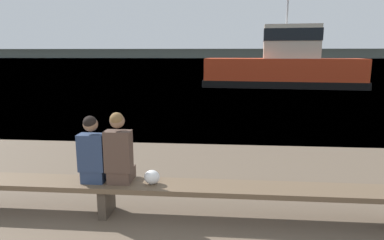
{
  "coord_description": "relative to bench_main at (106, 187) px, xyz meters",
  "views": [
    {
      "loc": [
        1.23,
        -1.85,
        2.33
      ],
      "look_at": [
        0.57,
        5.72,
        0.84
      ],
      "focal_mm": 32.0,
      "sensor_mm": 36.0,
      "label": 1
    }
  ],
  "objects": [
    {
      "name": "person_left",
      "position": [
        -0.17,
        0.01,
        0.5
      ],
      "size": [
        0.37,
        0.43,
        0.98
      ],
      "color": "navy",
      "rests_on": "bench_main"
    },
    {
      "name": "water_surface",
      "position": [
        0.43,
        124.04,
        -0.41
      ],
      "size": [
        240.0,
        240.0,
        0.0
      ],
      "primitive_type": "plane",
      "color": "#5684A3",
      "rests_on": "ground"
    },
    {
      "name": "tugboat_red",
      "position": [
        5.95,
        20.08,
        0.92
      ],
      "size": [
        11.1,
        4.57,
        7.01
      ],
      "rotation": [
        0.0,
        0.0,
        1.47
      ],
      "color": "red",
      "rests_on": "water_surface"
    },
    {
      "name": "far_shoreline",
      "position": [
        0.43,
        166.8,
        1.75
      ],
      "size": [
        600.0,
        12.0,
        4.32
      ],
      "primitive_type": "cube",
      "color": "#4C4C42",
      "rests_on": "ground"
    },
    {
      "name": "bench_main",
      "position": [
        0.0,
        0.0,
        0.0
      ],
      "size": [
        8.79,
        0.53,
        0.49
      ],
      "color": "brown",
      "rests_on": "ground"
    },
    {
      "name": "shopping_bag",
      "position": [
        0.69,
        -0.01,
        0.18
      ],
      "size": [
        0.22,
        0.18,
        0.2
      ],
      "color": "white",
      "rests_on": "bench_main"
    },
    {
      "name": "person_right",
      "position": [
        0.21,
        0.01,
        0.53
      ],
      "size": [
        0.37,
        0.43,
        1.04
      ],
      "color": "#4C382D",
      "rests_on": "bench_main"
    }
  ]
}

